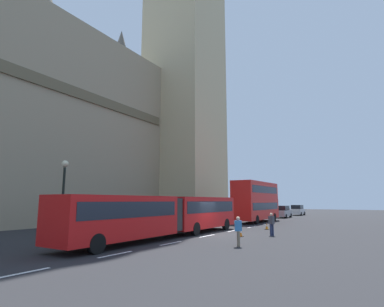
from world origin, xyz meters
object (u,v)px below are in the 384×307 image
(sedan_trailing, at_px, (298,210))
(traffic_cone_west, at_px, (240,233))
(pedestrian_near_cones, at_px, (238,230))
(pedestrian_by_kerb, at_px, (272,223))
(street_lamp, at_px, (63,194))
(articulated_bus, at_px, (167,213))
(double_decker_bus, at_px, (256,200))
(sedan_lead, at_px, (283,212))
(traffic_cone_middle, at_px, (267,226))

(sedan_trailing, distance_m, traffic_cone_west, 36.60)
(traffic_cone_west, bearing_deg, sedan_trailing, 6.56)
(sedan_trailing, relative_size, pedestrian_near_cones, 2.60)
(pedestrian_by_kerb, bearing_deg, pedestrian_near_cones, -179.92)
(traffic_cone_west, bearing_deg, street_lamp, 134.59)
(articulated_bus, xyz_separation_m, street_lamp, (-5.37, 4.51, 1.31))
(pedestrian_near_cones, height_order, pedestrian_by_kerb, same)
(pedestrian_near_cones, bearing_deg, pedestrian_by_kerb, 0.08)
(double_decker_bus, distance_m, pedestrian_near_cones, 20.80)
(sedan_lead, height_order, traffic_cone_middle, sedan_lead)
(sedan_trailing, xyz_separation_m, traffic_cone_west, (-36.36, -4.18, -0.63))
(sedan_lead, relative_size, street_lamp, 0.83)
(double_decker_bus, height_order, traffic_cone_middle, double_decker_bus)
(double_decker_bus, height_order, sedan_trailing, double_decker_bus)
(sedan_trailing, height_order, street_lamp, street_lamp)
(street_lamp, relative_size, pedestrian_by_kerb, 3.12)
(traffic_cone_west, distance_m, traffic_cone_middle, 6.52)
(traffic_cone_west, bearing_deg, pedestrian_near_cones, -158.37)
(street_lamp, distance_m, pedestrian_near_cones, 11.57)
(articulated_bus, bearing_deg, pedestrian_near_cones, -101.12)
(sedan_lead, height_order, street_lamp, street_lamp)
(sedan_trailing, bearing_deg, street_lamp, 174.15)
(pedestrian_near_cones, bearing_deg, traffic_cone_middle, 10.04)
(articulated_bus, xyz_separation_m, traffic_cone_west, (3.30, -4.29, -1.46))
(double_decker_bus, distance_m, pedestrian_by_kerb, 14.93)
(sedan_lead, bearing_deg, double_decker_bus, 179.90)
(articulated_bus, relative_size, traffic_cone_middle, 30.91)
(sedan_lead, xyz_separation_m, sedan_trailing, (9.56, -0.09, 0.00))
(double_decker_bus, bearing_deg, sedan_trailing, -0.30)
(sedan_trailing, bearing_deg, double_decker_bus, 179.70)
(traffic_cone_middle, distance_m, pedestrian_by_kerb, 5.14)
(double_decker_bus, xyz_separation_m, pedestrian_near_cones, (-19.81, -6.07, -1.80))
(articulated_bus, xyz_separation_m, sedan_lead, (30.10, -0.02, -0.83))
(sedan_lead, relative_size, traffic_cone_middle, 7.59)
(street_lamp, height_order, pedestrian_near_cones, street_lamp)
(traffic_cone_west, relative_size, pedestrian_near_cones, 0.34)
(double_decker_bus, xyz_separation_m, pedestrian_by_kerb, (-13.52, -6.06, -1.80))
(traffic_cone_middle, bearing_deg, double_decker_bus, 25.07)
(articulated_bus, relative_size, pedestrian_near_cones, 10.61)
(street_lamp, xyz_separation_m, pedestrian_near_cones, (4.18, -10.57, -2.14))
(pedestrian_near_cones, bearing_deg, articulated_bus, 78.88)
(articulated_bus, height_order, traffic_cone_west, articulated_bus)
(articulated_bus, bearing_deg, street_lamp, 140.00)
(pedestrian_near_cones, bearing_deg, street_lamp, 111.56)
(double_decker_bus, bearing_deg, articulated_bus, -179.99)
(sedan_lead, relative_size, sedan_trailing, 1.00)
(double_decker_bus, relative_size, traffic_cone_middle, 17.67)
(sedan_lead, height_order, pedestrian_near_cones, sedan_lead)
(pedestrian_near_cones, distance_m, pedestrian_by_kerb, 6.29)
(pedestrian_by_kerb, bearing_deg, traffic_cone_west, 135.46)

